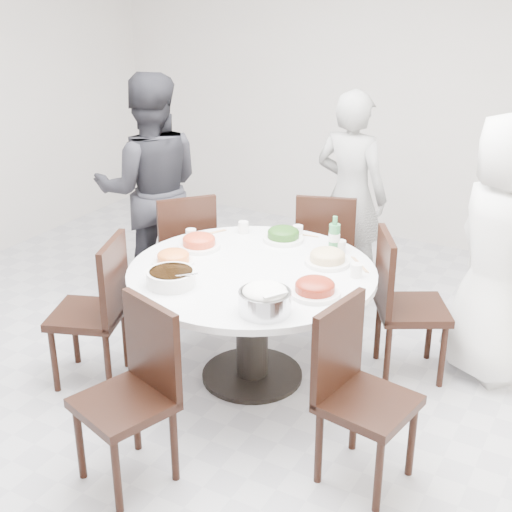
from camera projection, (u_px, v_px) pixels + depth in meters
The scene contains 22 objects.
floor at pixel (232, 389), 4.43m from camera, with size 6.00×6.00×0.01m, color #B6B5BA.
wall_back at pixel (405, 89), 6.30m from camera, with size 6.00×0.01×2.80m, color beige.
dining_table at pixel (252, 325), 4.42m from camera, with size 1.50×1.50×0.75m, color white.
chair_ne at pixel (413, 306), 4.43m from camera, with size 0.42×0.42×0.95m, color black.
chair_n at pixel (326, 250), 5.27m from camera, with size 0.42×0.42×0.95m, color black.
chair_nw at pixel (182, 252), 5.24m from camera, with size 0.42×0.42×0.95m, color black.
chair_sw at pixel (87, 311), 4.37m from camera, with size 0.42×0.42×0.95m, color black.
chair_s at pixel (123, 400), 3.49m from camera, with size 0.42×0.42×0.95m, color black.
chair_se at pixel (369, 400), 3.50m from camera, with size 0.42×0.42×0.95m, color black.
diner_right at pixel (501, 250), 4.31m from camera, with size 0.82×0.54×1.68m, color white.
diner_middle at pixel (351, 196), 5.41m from camera, with size 0.59×0.39×1.61m, color black.
diner_left at pixel (151, 189), 5.36m from camera, with size 0.84×0.66×1.74m, color black.
dish_greens at pixel (283, 236), 4.69m from camera, with size 0.27×0.27×0.07m, color white.
dish_pale at pixel (327, 258), 4.34m from camera, with size 0.27×0.27×0.07m, color white.
dish_orange at pixel (199, 243), 4.57m from camera, with size 0.27×0.27×0.07m, color white.
dish_redbrown at pixel (315, 289), 3.94m from camera, with size 0.28×0.28×0.07m, color white.
dish_tofu at pixel (173, 260), 4.33m from camera, with size 0.25×0.25×0.07m, color white.
rice_bowl at pixel (265, 302), 3.74m from camera, with size 0.28×0.28×0.12m, color silver.
soup_bowl at pixel (171, 278), 4.06m from camera, with size 0.28×0.28×0.09m, color white.
beverage_bottle at pixel (334, 235), 4.47m from camera, with size 0.07×0.07×0.24m, color #327F47.
tea_cups at pixel (302, 231), 4.77m from camera, with size 0.07×0.07×0.08m, color white.
chopsticks at pixel (300, 234), 4.80m from camera, with size 0.24×0.04×0.01m, color tan, non-canonical shape.
Camera 1 is at (1.98, -3.20, 2.48)m, focal length 50.00 mm.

